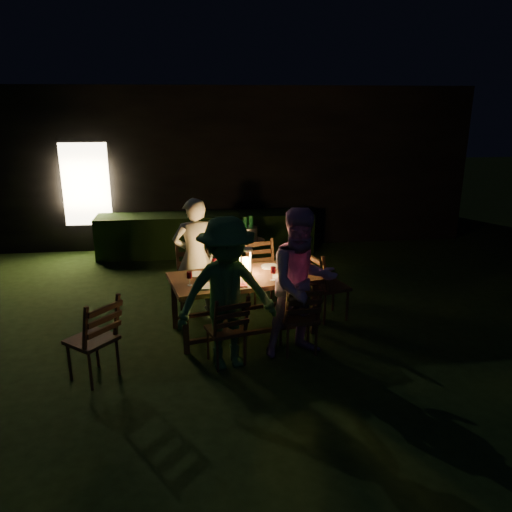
{
  "coord_description": "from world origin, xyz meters",
  "views": [
    {
      "loc": [
        -0.68,
        -5.82,
        2.9
      ],
      "look_at": [
        0.08,
        0.42,
        0.94
      ],
      "focal_mm": 35.0,
      "sensor_mm": 36.0,
      "label": 1
    }
  ],
  "objects": [
    {
      "name": "napkin_right",
      "position": [
        0.49,
        -0.01,
        0.77
      ],
      "size": [
        0.18,
        0.14,
        0.01
      ],
      "primitive_type": "cube",
      "color": "red",
      "rests_on": "dining_table"
    },
    {
      "name": "lantern",
      "position": [
        -0.08,
        0.23,
        0.92
      ],
      "size": [
        0.16,
        0.16,
        0.35
      ],
      "color": "white",
      "rests_on": "dining_table"
    },
    {
      "name": "wineglass_d",
      "position": [
        0.45,
        0.48,
        0.85
      ],
      "size": [
        0.06,
        0.06,
        0.18
      ],
      "primitive_type": null,
      "color": "#59070F",
      "rests_on": "dining_table"
    },
    {
      "name": "chair_far_left",
      "position": [
        -0.72,
        0.83,
        0.32
      ],
      "size": [
        0.58,
        0.6,
        1.07
      ],
      "rotation": [
        0.0,
        0.0,
        3.35
      ],
      "color": "#452917",
      "rests_on": "ground"
    },
    {
      "name": "garden_envelope",
      "position": [
        -0.01,
        6.15,
        1.58
      ],
      "size": [
        40.0,
        40.0,
        3.2
      ],
      "color": "black",
      "rests_on": "ground"
    },
    {
      "name": "bottle_table",
      "position": [
        -0.36,
        0.12,
        0.9
      ],
      "size": [
        0.07,
        0.07,
        0.28
      ],
      "primitive_type": "cylinder",
      "color": "#0F471E",
      "rests_on": "dining_table"
    },
    {
      "name": "chair_near_left",
      "position": [
        -0.39,
        -0.67,
        0.27
      ],
      "size": [
        0.52,
        0.54,
        0.91
      ],
      "rotation": [
        0.0,
        0.0,
        0.31
      ],
      "color": "#452917",
      "rests_on": "ground"
    },
    {
      "name": "plate_near_right",
      "position": [
        0.37,
        0.05,
        0.77
      ],
      "size": [
        0.25,
        0.25,
        0.01
      ],
      "primitive_type": "cylinder",
      "color": "white",
      "rests_on": "dining_table"
    },
    {
      "name": "wineglass_c",
      "position": [
        0.24,
        -0.04,
        0.85
      ],
      "size": [
        0.06,
        0.06,
        0.18
      ],
      "primitive_type": null,
      "color": "#59070F",
      "rests_on": "dining_table"
    },
    {
      "name": "chair_near_right",
      "position": [
        0.48,
        -0.49,
        0.29
      ],
      "size": [
        0.46,
        0.49,
        0.96
      ],
      "rotation": [
        0.0,
        0.0,
        0.07
      ],
      "color": "#452917",
      "rests_on": "ground"
    },
    {
      "name": "plate_far_left",
      "position": [
        -0.7,
        0.27,
        0.77
      ],
      "size": [
        0.25,
        0.25,
        0.01
      ],
      "primitive_type": "cylinder",
      "color": "white",
      "rests_on": "dining_table"
    },
    {
      "name": "phone",
      "position": [
        -0.66,
        -0.25,
        0.77
      ],
      "size": [
        0.14,
        0.07,
        0.01
      ],
      "primitive_type": "cube",
      "color": "black",
      "rests_on": "dining_table"
    },
    {
      "name": "person_opp_right",
      "position": [
        0.5,
        -0.53,
        0.89
      ],
      "size": [
        0.99,
        0.84,
        1.78
      ],
      "primitive_type": "imported",
      "rotation": [
        0.0,
        0.0,
        0.21
      ],
      "color": "#C587BE",
      "rests_on": "ground"
    },
    {
      "name": "plate_near_left",
      "position": [
        -0.61,
        -0.16,
        0.77
      ],
      "size": [
        0.25,
        0.25,
        0.01
      ],
      "primitive_type": "cylinder",
      "color": "white",
      "rests_on": "dining_table"
    },
    {
      "name": "wineglass_a",
      "position": [
        -0.47,
        0.38,
        0.85
      ],
      "size": [
        0.06,
        0.06,
        0.18
      ],
      "primitive_type": null,
      "color": "#59070F",
      "rests_on": "dining_table"
    },
    {
      "name": "chair_far_right",
      "position": [
        0.26,
        1.04,
        0.3
      ],
      "size": [
        0.5,
        0.53,
        0.98
      ],
      "rotation": [
        0.0,
        0.0,
        3.3
      ],
      "color": "#452917",
      "rests_on": "ground"
    },
    {
      "name": "side_table",
      "position": [
        0.13,
        1.93,
        0.66
      ],
      "size": [
        0.55,
        0.55,
        0.75
      ],
      "color": "#8E6947",
      "rests_on": "ground"
    },
    {
      "name": "napkin_left",
      "position": [
        -0.19,
        -0.17,
        0.77
      ],
      "size": [
        0.18,
        0.14,
        0.01
      ],
      "primitive_type": "cube",
      "color": "red",
      "rests_on": "dining_table"
    },
    {
      "name": "chair_spare",
      "position": [
        -1.83,
        -0.83,
        0.3
      ],
      "size": [
        0.66,
        0.65,
        1.0
      ],
      "rotation": [
        0.0,
        0.0,
        0.86
      ],
      "color": "#452917",
      "rests_on": "ground"
    },
    {
      "name": "ice_bucket",
      "position": [
        0.13,
        1.93,
        0.86
      ],
      "size": [
        0.3,
        0.3,
        0.22
      ],
      "primitive_type": "cylinder",
      "color": "#A5A8AD",
      "rests_on": "side_table"
    },
    {
      "name": "bottle_bucket_a",
      "position": [
        0.08,
        1.89,
        0.91
      ],
      "size": [
        0.07,
        0.07,
        0.32
      ],
      "primitive_type": "cylinder",
      "color": "#0F471E",
      "rests_on": "side_table"
    },
    {
      "name": "person_opp_left",
      "position": [
        -0.38,
        -0.72,
        0.87
      ],
      "size": [
        1.24,
        0.87,
        1.74
      ],
      "primitive_type": "imported",
      "rotation": [
        0.0,
        0.0,
        0.21
      ],
      "color": "#387138",
      "rests_on": "ground"
    },
    {
      "name": "person_house_side",
      "position": [
        -0.73,
        0.88,
        0.83
      ],
      "size": [
        0.67,
        0.51,
        1.66
      ],
      "primitive_type": "imported",
      "rotation": [
        0.0,
        0.0,
        3.35
      ],
      "color": "beige",
      "rests_on": "ground"
    },
    {
      "name": "wineglass_b",
      "position": [
        -0.79,
        -0.1,
        0.85
      ],
      "size": [
        0.06,
        0.06,
        0.18
      ],
      "primitive_type": null,
      "color": "#59070F",
      "rests_on": "dining_table"
    },
    {
      "name": "dining_table",
      "position": [
        -0.11,
        0.17,
        0.69
      ],
      "size": [
        1.98,
        1.28,
        0.76
      ],
      "rotation": [
        0.0,
        0.0,
        0.21
      ],
      "color": "#452917",
      "rests_on": "ground"
    },
    {
      "name": "plate_far_right",
      "position": [
        0.28,
        0.48,
        0.77
      ],
      "size": [
        0.25,
        0.25,
        0.01
      ],
      "primitive_type": "cylinder",
      "color": "white",
      "rests_on": "dining_table"
    },
    {
      "name": "bottle_bucket_b",
      "position": [
        0.18,
        1.97,
        0.91
      ],
      "size": [
        0.07,
        0.07,
        0.32
      ],
      "primitive_type": "cylinder",
      "color": "#0F471E",
      "rests_on": "side_table"
    },
    {
      "name": "wineglass_e",
      "position": [
        -0.15,
        -0.14,
        0.85
      ],
      "size": [
        0.06,
        0.06,
        0.18
      ],
      "primitive_type": null,
      "color": "silver",
      "rests_on": "dining_table"
    },
    {
      "name": "chair_end",
      "position": [
        1.09,
        0.43,
        0.31
      ],
      "size": [
        0.59,
        0.57,
        1.02
      ],
      "rotation": [
        0.0,
        0.0,
        -1.3
      ],
      "color": "#452917",
      "rests_on": "ground"
    }
  ]
}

